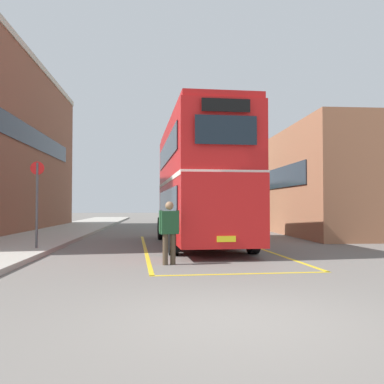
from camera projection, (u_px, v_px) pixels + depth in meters
ground_plane at (181, 238)px, 20.13m from camera, size 135.60×135.60×0.00m
sidewalk_left at (53, 234)px, 22.02m from camera, size 4.00×57.60×0.14m
depot_building_right at (334, 185)px, 24.91m from camera, size 7.50×15.29×5.50m
double_decker_bus at (199, 180)px, 16.43m from camera, size 3.21×9.92×4.75m
single_deck_bus at (222, 204)px, 30.51m from camera, size 3.46×9.64×3.02m
pedestrian_boarding at (169, 228)px, 11.07m from camera, size 0.53×0.35×1.64m
bus_stop_sign at (37, 196)px, 14.09m from camera, size 0.44×0.10×2.85m
bay_marking_yellow at (206, 250)px, 14.50m from camera, size 4.84×12.03×0.01m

